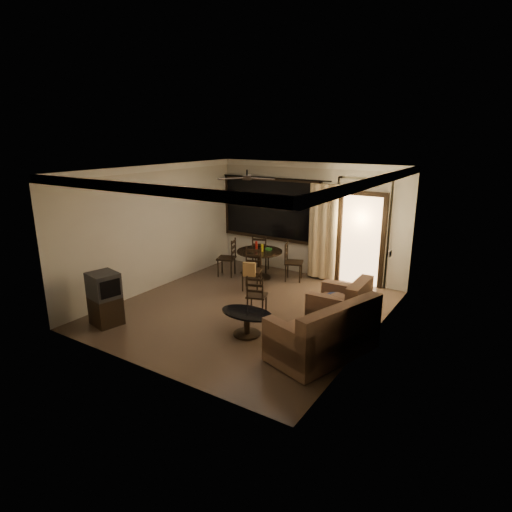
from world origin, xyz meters
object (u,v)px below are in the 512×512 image
Objects in this scene: side_chair at (257,303)px; tv_cabinet at (105,299)px; dining_chair_north at (261,260)px; dining_chair_west at (227,265)px; dining_chair_south at (252,277)px; armchair at (342,309)px; dining_table at (260,256)px; dining_chair_east at (293,269)px; sofa at (326,335)px; coffee_table at (247,320)px.

tv_cabinet is at bearing 22.32° from side_chair.
dining_chair_north is at bearing -78.35° from side_chair.
dining_chair_west is at bearing 98.69° from tv_cabinet.
dining_chair_north is (-0.56, 1.28, -0.02)m from dining_chair_south.
tv_cabinet is 1.04× the size of armchair.
dining_table is at bearing -78.11° from side_chair.
armchair reaches higher than dining_chair_east.
dining_chair_west is at bearing 134.30° from dining_chair_south.
dining_chair_south is 3.30m from sofa.
sofa is 1.10m from armchair.
dining_chair_west is (-0.79, -0.29, -0.27)m from dining_table.
sofa is 1.99× the size of coffee_table.
dining_chair_west is at bearing 157.28° from armchair.
dining_chair_south is 1.00× the size of dining_chair_north.
sofa is at bearing -83.30° from armchair.
dining_chair_east is at bearing 149.67° from dining_chair_north.
dining_chair_east reaches higher than coffee_table.
sofa is 1.49m from coffee_table.
side_chair is at bearing 169.48° from dining_chair_east.
dining_chair_north is at bearing 92.44° from tv_cabinet.
tv_cabinet is (-1.77, -4.10, 0.22)m from dining_chair_east.
dining_chair_east is 1.20m from dining_chair_south.
dining_table is at bearing 118.06° from coffee_table.
dining_chair_west is at bearing 90.00° from dining_chair_east.
dining_chair_east is at bearing 143.68° from sofa.
sofa is at bearing 115.17° from dining_chair_north.
sofa reaches higher than armchair.
coffee_table is (-1.48, -0.04, -0.09)m from sofa.
dining_table is 0.88m from dining_chair_east.
tv_cabinet reaches higher than dining_chair_east.
side_chair is (0.86, -1.14, -0.05)m from dining_chair_south.
dining_chair_west is at bearing 35.92° from dining_chair_north.
dining_table is 3.26m from armchair.
side_chair is at bearing 29.56° from dining_chair_west.
dining_table is at bearing 89.88° from dining_chair_south.
armchair is at bearing 125.29° from dining_chair_north.
side_chair is (1.43, -2.42, -0.03)m from dining_chair_north.
side_chair is at bearing 174.12° from sofa.
dining_table reaches higher than side_chair.
side_chair is at bearing 53.07° from tv_cabinet.
dining_chair_south is at bearing 159.49° from armchair.
dining_chair_west is 1.20m from dining_chair_south.
side_chair is (-1.65, -0.29, -0.14)m from armchair.
sofa is 2.04× the size of armchair.
dining_chair_north is 0.48× the size of sofa.
dining_chair_west is 3.84m from armchair.
dining_chair_south is 1.13× the size of side_chair.
armchair reaches higher than dining_chair_west.
tv_cabinet reaches higher than sofa.
dining_chair_north is at bearing 153.05° from sofa.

